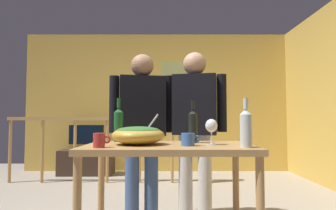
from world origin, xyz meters
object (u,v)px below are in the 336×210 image
(wine_bottle_dark, at_px, (192,125))
(wine_bottle_green, at_px, (118,124))
(salad_bowl, at_px, (138,134))
(person_standing_right, at_px, (194,120))
(mug_blue, at_px, (188,139))
(tv_console, at_px, (86,162))
(mug_red, at_px, (99,140))
(framed_picture, at_px, (175,78))
(serving_table, at_px, (168,158))
(wine_bottle_clear, at_px, (245,127))
(stair_railing, at_px, (137,140))
(person_standing_left, at_px, (142,121))
(wine_glass, at_px, (211,127))
(flat_screen_tv, at_px, (86,135))

(wine_bottle_dark, xyz_separation_m, wine_bottle_green, (-0.57, 0.10, 0.01))
(salad_bowl, bearing_deg, person_standing_right, 57.37)
(wine_bottle_green, bearing_deg, mug_blue, -33.69)
(salad_bowl, bearing_deg, wine_bottle_dark, 21.43)
(tv_console, bearing_deg, mug_red, -72.70)
(framed_picture, bearing_deg, serving_table, -92.25)
(wine_bottle_clear, bearing_deg, person_standing_right, 103.96)
(framed_picture, relative_size, stair_railing, 0.20)
(stair_railing, height_order, wine_bottle_dark, wine_bottle_dark)
(person_standing_left, bearing_deg, wine_bottle_dark, 115.83)
(salad_bowl, relative_size, mug_red, 3.39)
(salad_bowl, relative_size, wine_bottle_dark, 1.17)
(serving_table, relative_size, wine_glass, 6.48)
(stair_railing, bearing_deg, mug_red, -89.11)
(tv_console, bearing_deg, person_standing_right, -53.11)
(stair_railing, relative_size, person_standing_left, 1.92)
(stair_railing, relative_size, flat_screen_tv, 5.14)
(salad_bowl, bearing_deg, flat_screen_tv, 112.43)
(framed_picture, height_order, person_standing_right, framed_picture)
(flat_screen_tv, bearing_deg, wine_bottle_dark, -59.93)
(wine_bottle_green, distance_m, person_standing_right, 0.79)
(stair_railing, distance_m, wine_glass, 2.45)
(wine_bottle_dark, bearing_deg, mug_blue, -101.90)
(wine_bottle_green, relative_size, mug_blue, 2.72)
(stair_railing, distance_m, mug_red, 2.51)
(flat_screen_tv, height_order, mug_blue, mug_blue)
(salad_bowl, xyz_separation_m, mug_blue, (0.34, -0.10, -0.03))
(salad_bowl, relative_size, person_standing_right, 0.23)
(flat_screen_tv, relative_size, serving_table, 0.51)
(mug_red, relative_size, person_standing_right, 0.07)
(framed_picture, bearing_deg, stair_railing, -122.73)
(wine_glass, bearing_deg, person_standing_right, 93.19)
(wine_bottle_clear, xyz_separation_m, person_standing_left, (-0.73, 0.92, 0.03))
(tv_console, height_order, wine_glass, wine_glass)
(wine_bottle_dark, bearing_deg, wine_glass, -58.48)
(serving_table, relative_size, mug_blue, 9.15)
(serving_table, relative_size, mug_red, 10.59)
(salad_bowl, distance_m, person_standing_left, 0.72)
(serving_table, distance_m, wine_bottle_clear, 0.56)
(stair_railing, height_order, mug_red, stair_railing)
(wine_bottle_green, bearing_deg, mug_red, -94.25)
(tv_console, xyz_separation_m, wine_glass, (1.69, -2.94, 0.68))
(mug_blue, bearing_deg, person_standing_right, 81.51)
(flat_screen_tv, height_order, mug_red, mug_red)
(tv_console, height_order, wine_bottle_clear, wine_bottle_clear)
(serving_table, bearing_deg, tv_console, 115.63)
(tv_console, bearing_deg, person_standing_left, -62.39)
(wine_bottle_green, height_order, person_standing_right, person_standing_right)
(wine_bottle_clear, bearing_deg, wine_bottle_dark, 129.90)
(wine_glass, height_order, wine_bottle_dark, wine_bottle_dark)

